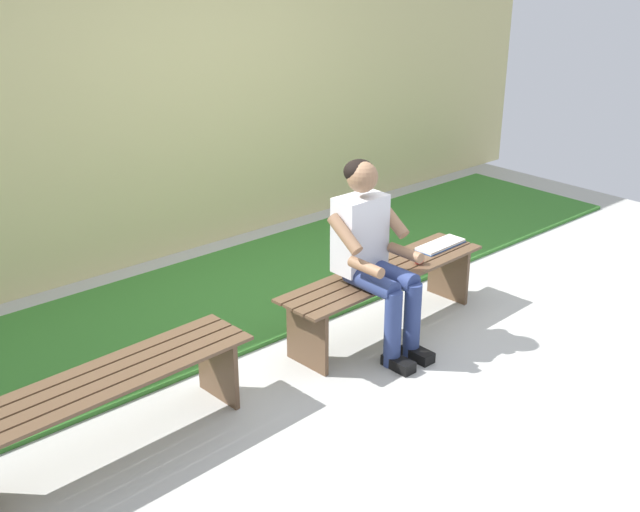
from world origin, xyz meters
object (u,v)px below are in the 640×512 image
Objects in this scene: book_open at (440,245)px; bench_near at (384,285)px; bench_far at (108,394)px; person_seated at (373,250)px; apple at (419,259)px.

bench_near is at bearing 1.08° from book_open.
person_seated reaches higher than bench_far.
bench_far is at bearing -3.12° from person_seated.
apple is (-2.31, 0.07, 0.14)m from bench_far.
person_seated is (-1.83, 0.10, 0.35)m from bench_far.
bench_near is 0.43m from person_seated.
book_open is (-2.68, -0.04, 0.12)m from bench_far.
person_seated reaches higher than apple.
apple is 0.39m from book_open.
bench_far is 2.32m from apple.
person_seated is 0.89m from book_open.
apple reaches higher than bench_near.
apple is (-0.25, 0.07, 0.14)m from bench_near.
bench_near and bench_far have the same top height.
apple reaches higher than book_open.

